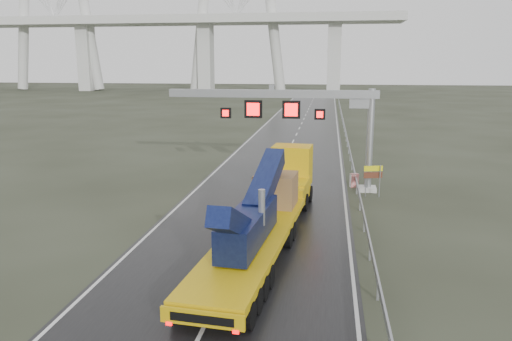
% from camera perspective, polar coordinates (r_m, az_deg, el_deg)
% --- Properties ---
extents(ground, '(400.00, 400.00, 0.00)m').
position_cam_1_polar(ground, '(19.75, -4.52, -14.66)').
color(ground, '#2A2D1F').
rests_on(ground, ground).
extents(road, '(11.00, 200.00, 0.02)m').
position_cam_1_polar(road, '(57.99, 4.26, 3.33)').
color(road, black).
rests_on(road, ground).
extents(guardrail, '(0.20, 140.00, 1.40)m').
position_cam_1_polar(guardrail, '(47.91, 10.69, 2.11)').
color(guardrail, gray).
rests_on(guardrail, ground).
extents(sign_gantry, '(14.90, 1.20, 7.42)m').
position_cam_1_polar(sign_gantry, '(35.36, 5.21, 6.79)').
color(sign_gantry, silver).
rests_on(sign_gantry, ground).
extents(heavy_haul_truck, '(4.34, 19.00, 4.43)m').
position_cam_1_polar(heavy_haul_truck, '(26.42, 1.76, -3.61)').
color(heavy_haul_truck, '#C59B0A').
rests_on(heavy_haul_truck, ground).
extents(exit_sign_pair, '(1.25, 0.35, 2.19)m').
position_cam_1_polar(exit_sign_pair, '(34.53, 13.23, -0.47)').
color(exit_sign_pair, '#909398').
rests_on(exit_sign_pair, ground).
extents(striped_barrier, '(0.67, 0.51, 1.00)m').
position_cam_1_polar(striped_barrier, '(37.19, 11.15, -1.11)').
color(striped_barrier, red).
rests_on(striped_barrier, ground).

